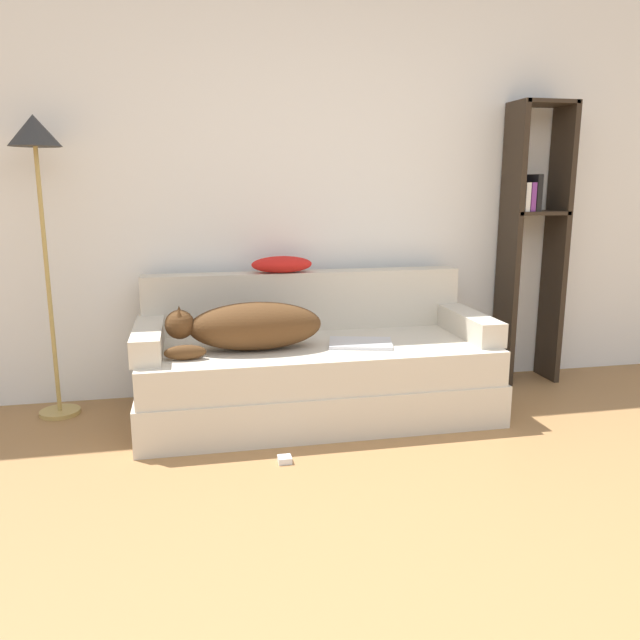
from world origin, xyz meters
name	(u,v)px	position (x,y,z in m)	size (l,w,h in m)	color
wall_back	(334,176)	(0.00, 2.57, 1.35)	(7.46, 0.06, 2.70)	white
couch	(317,379)	(-0.23, 2.02, 0.21)	(1.98, 0.86, 0.43)	beige
couch_backrest	(305,300)	(-0.23, 2.38, 0.61)	(1.94, 0.15, 0.35)	beige
couch_arm_left	(148,339)	(-1.14, 2.01, 0.50)	(0.15, 0.67, 0.14)	beige
couch_arm_right	(468,324)	(0.68, 2.01, 0.50)	(0.15, 0.67, 0.14)	beige
dog	(249,326)	(-0.61, 1.93, 0.56)	(0.84, 0.32, 0.26)	#513319
laptop	(361,343)	(0.00, 1.92, 0.44)	(0.39, 0.32, 0.02)	silver
throw_pillow	(282,264)	(-0.37, 2.36, 0.83)	(0.36, 0.18, 0.10)	red
bookshelf	(533,233)	(1.29, 2.39, 0.99)	(0.37, 0.26, 1.81)	#2D2319
floor_lamp	(37,167)	(-1.68, 2.32, 1.39)	(0.27, 0.27, 1.66)	tan
power_adapter	(285,460)	(-0.51, 1.42, 0.02)	(0.06, 0.06, 0.03)	silver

